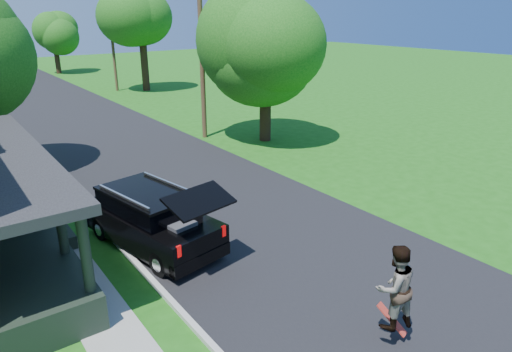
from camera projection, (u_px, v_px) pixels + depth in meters
ground at (322, 271)px, 12.61m from camera, size 140.00×140.00×0.00m
street at (93, 128)px, 27.81m from camera, size 8.00×120.00×0.02m
curb at (21, 139)px, 25.57m from camera, size 0.15×120.00×0.12m
black_suv at (152, 219)px, 13.64m from camera, size 2.80×5.33×2.36m
skateboarder at (395, 287)px, 9.33m from camera, size 1.06×0.91×1.88m
skateboard at (392, 320)px, 9.94m from camera, size 0.38×0.74×0.55m
tree_right_near at (265, 43)px, 23.51m from camera, size 7.22×6.84×8.13m
tree_right_mid at (140, 16)px, 38.83m from camera, size 6.73×6.37×9.44m
tree_right_far at (52, 29)px, 50.31m from camera, size 5.37×5.38×7.46m
utility_pole_near at (202, 53)px, 24.33m from camera, size 1.61×0.44×8.94m
utility_pole_far at (112, 39)px, 39.30m from camera, size 1.49×0.46×8.68m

